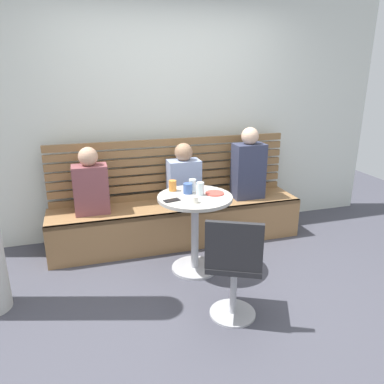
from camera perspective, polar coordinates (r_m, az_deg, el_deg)
ground at (r=3.21m, az=3.57°, el=-16.47°), size 8.00×8.00×0.00m
back_wall at (r=4.23m, az=-3.94°, el=13.13°), size 5.20×0.10×2.90m
booth_bench at (r=4.11m, az=-2.17°, el=-4.73°), size 2.70×0.52×0.44m
booth_backrest at (r=4.15m, az=-3.11°, el=3.63°), size 2.65×0.04×0.67m
cafe_table at (r=3.44m, az=0.41°, el=-4.11°), size 0.68×0.68×0.74m
white_chair at (r=2.80m, az=6.44°, el=-11.06°), size 0.53×0.53×0.85m
person_adult at (r=4.20m, az=8.62°, el=3.86°), size 0.34×0.22×0.79m
person_child_left at (r=3.84m, az=-15.22°, el=1.15°), size 0.34×0.22×0.67m
person_child_middle at (r=3.98m, az=-1.27°, el=2.29°), size 0.34×0.22×0.66m
cup_tumbler_orange at (r=3.50m, az=-2.97°, el=0.98°), size 0.07×0.07×0.10m
cup_espresso_small at (r=3.19m, az=0.48°, el=-1.17°), size 0.06×0.06×0.05m
cup_mug_blue at (r=3.42m, az=-0.65°, el=0.55°), size 0.08×0.08×0.09m
cup_water_clear at (r=3.49m, az=0.07°, el=1.08°), size 0.07×0.07×0.11m
cup_glass_tall at (r=3.37m, az=1.26°, el=0.51°), size 0.07×0.07×0.12m
plate_small at (r=3.42m, az=3.48°, el=-0.18°), size 0.17×0.17×0.01m
phone_on_table at (r=3.24m, az=-3.09°, el=-1.28°), size 0.15×0.10×0.01m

